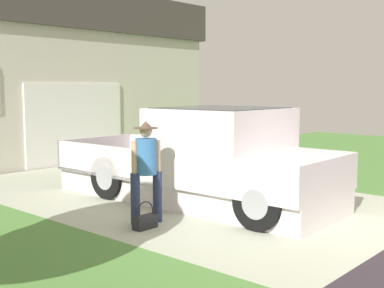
% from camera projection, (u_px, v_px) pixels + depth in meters
% --- Properties ---
extents(pickup_truck, '(2.25, 5.48, 1.73)m').
position_uv_depth(pickup_truck, '(213.00, 162.00, 8.90)').
color(pickup_truck, silver).
rests_on(pickup_truck, ground).
extents(person_with_hat, '(0.48, 0.37, 1.57)m').
position_uv_depth(person_with_hat, '(146.00, 166.00, 7.64)').
color(person_with_hat, navy).
rests_on(person_with_hat, ground).
extents(handbag, '(0.37, 0.16, 0.41)m').
position_uv_depth(handbag, '(145.00, 221.00, 7.41)').
color(handbag, '#232328').
rests_on(handbag, ground).
extents(house_with_garage, '(9.76, 6.39, 4.80)m').
position_uv_depth(house_with_garage, '(28.00, 76.00, 15.87)').
color(house_with_garage, beige).
rests_on(house_with_garage, ground).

